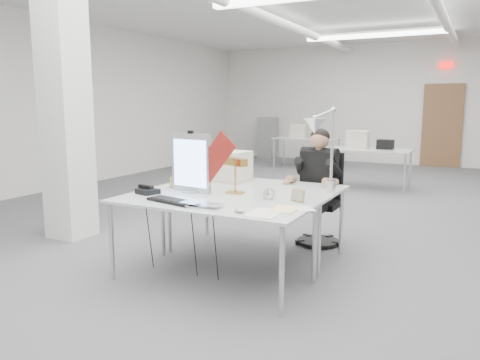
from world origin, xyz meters
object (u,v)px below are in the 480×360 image
object	(u,v)px
monitor	(191,163)
bankers_lamp	(235,175)
seated_person	(319,168)
desk_phone	(148,191)
desk_main	(212,202)
laptop	(198,206)
architect_lamp	(324,147)
office_chair	(319,198)
beige_monitor	(231,166)

from	to	relation	value
monitor	bankers_lamp	world-z (taller)	monitor
seated_person	desk_phone	bearing A→B (deg)	-123.65
bankers_lamp	desk_main	bearing A→B (deg)	-68.61
laptop	architect_lamp	world-z (taller)	architect_lamp
laptop	architect_lamp	bearing A→B (deg)	51.66
office_chair	desk_phone	size ratio (longest dim) A/B	5.81
bankers_lamp	beige_monitor	size ratio (longest dim) A/B	1.00
desk_phone	architect_lamp	size ratio (longest dim) A/B	0.20
seated_person	architect_lamp	size ratio (longest dim) A/B	1.01
laptop	seated_person	bearing A→B (deg)	77.09
desk_main	beige_monitor	distance (m)	1.07
monitor	bankers_lamp	xyz separation A→B (m)	(0.41, 0.14, -0.11)
monitor	bankers_lamp	distance (m)	0.45
monitor	beige_monitor	bearing A→B (deg)	91.88
office_chair	monitor	bearing A→B (deg)	-119.88
architect_lamp	monitor	bearing A→B (deg)	-144.29
office_chair	monitor	world-z (taller)	monitor
office_chair	bankers_lamp	world-z (taller)	bankers_lamp
seated_person	desk_phone	distance (m)	1.94
laptop	bankers_lamp	size ratio (longest dim) A/B	1.06
desk_main	office_chair	bearing A→B (deg)	71.77
beige_monitor	desk_main	bearing A→B (deg)	-63.32
monitor	bankers_lamp	size ratio (longest dim) A/B	1.60
architect_lamp	laptop	bearing A→B (deg)	-110.87
office_chair	desk_main	bearing A→B (deg)	-102.54
seated_person	beige_monitor	world-z (taller)	seated_person
architect_lamp	seated_person	bearing A→B (deg)	129.65
desk_main	bankers_lamp	bearing A→B (deg)	87.51
office_chair	bankers_lamp	size ratio (longest dim) A/B	3.08
bankers_lamp	desk_phone	distance (m)	0.86
laptop	bankers_lamp	xyz separation A→B (m)	(-0.02, 0.71, 0.16)
desk_main	bankers_lamp	size ratio (longest dim) A/B	5.04
laptop	desk_phone	size ratio (longest dim) A/B	1.99
bankers_lamp	desk_phone	bearing A→B (deg)	-126.42
bankers_lamp	seated_person	bearing A→B (deg)	89.35
seated_person	bankers_lamp	xyz separation A→B (m)	(-0.49, -1.08, 0.03)
desk_phone	architect_lamp	bearing A→B (deg)	38.83
office_chair	bankers_lamp	xyz separation A→B (m)	(-0.49, -1.13, 0.38)
office_chair	monitor	size ratio (longest dim) A/B	1.92
laptop	desk_phone	xyz separation A→B (m)	(-0.76, 0.29, 0.01)
beige_monitor	architect_lamp	xyz separation A→B (m)	(1.16, -0.35, 0.30)
office_chair	beige_monitor	distance (m)	1.08
monitor	architect_lamp	world-z (taller)	architect_lamp
monitor	architect_lamp	distance (m)	1.29
seated_person	beige_monitor	bearing A→B (deg)	-143.57
desk_phone	laptop	bearing A→B (deg)	-4.86
desk_phone	beige_monitor	bearing A→B (deg)	85.25
laptop	architect_lamp	xyz separation A→B (m)	(0.79, 0.93, 0.45)
laptop	bankers_lamp	world-z (taller)	bankers_lamp
office_chair	laptop	xyz separation A→B (m)	(-0.47, -1.84, 0.22)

